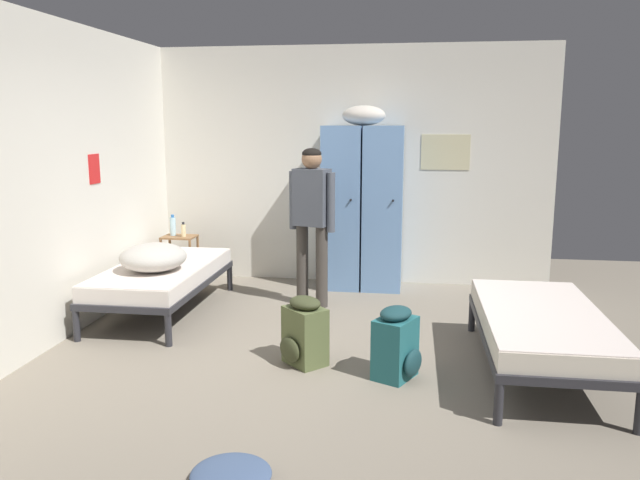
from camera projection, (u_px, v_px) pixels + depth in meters
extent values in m
plane|color=gray|center=(315.00, 364.00, 4.97)|extent=(8.65, 8.65, 0.00)
cube|color=silver|center=(350.00, 166.00, 7.38)|extent=(4.66, 0.06, 2.76)
cube|color=silver|center=(33.00, 186.00, 5.05)|extent=(0.06, 5.40, 2.76)
cube|color=beige|center=(445.00, 152.00, 7.16)|extent=(0.55, 0.01, 0.40)
cube|color=red|center=(94.00, 169.00, 5.95)|extent=(0.01, 0.20, 0.28)
cube|color=#6B93C6|center=(342.00, 208.00, 7.17)|extent=(0.44, 0.52, 1.85)
cylinder|color=black|center=(351.00, 200.00, 6.86)|extent=(0.02, 0.03, 0.02)
cube|color=#6B93C6|center=(383.00, 208.00, 7.10)|extent=(0.44, 0.52, 1.85)
cylinder|color=black|center=(393.00, 201.00, 6.79)|extent=(0.02, 0.03, 0.02)
ellipsoid|color=beige|center=(364.00, 115.00, 6.94)|extent=(0.48, 0.36, 0.22)
cylinder|color=brown|center=(162.00, 262.00, 7.32)|extent=(0.03, 0.03, 0.55)
cylinder|color=brown|center=(190.00, 263.00, 7.27)|extent=(0.03, 0.03, 0.55)
cylinder|color=brown|center=(170.00, 258.00, 7.58)|extent=(0.03, 0.03, 0.55)
cylinder|color=brown|center=(198.00, 259.00, 7.53)|extent=(0.03, 0.03, 0.55)
cube|color=brown|center=(181.00, 267.00, 7.44)|extent=(0.38, 0.30, 0.02)
cube|color=brown|center=(179.00, 237.00, 7.37)|extent=(0.38, 0.30, 0.02)
cylinder|color=#28282D|center=(76.00, 326.00, 5.46)|extent=(0.06, 0.06, 0.28)
cylinder|color=#28282D|center=(168.00, 330.00, 5.34)|extent=(0.06, 0.06, 0.28)
cylinder|color=#28282D|center=(159.00, 276.00, 7.25)|extent=(0.06, 0.06, 0.28)
cylinder|color=#28282D|center=(230.00, 278.00, 7.13)|extent=(0.06, 0.06, 0.28)
cube|color=#28282D|center=(162.00, 282.00, 6.26)|extent=(0.90, 1.90, 0.06)
cube|color=silver|center=(162.00, 273.00, 6.25)|extent=(0.87, 1.84, 0.14)
cube|color=silver|center=(162.00, 265.00, 6.23)|extent=(0.86, 1.82, 0.01)
cylinder|color=#28282D|center=(568.00, 320.00, 5.62)|extent=(0.06, 0.06, 0.28)
cylinder|color=#28282D|center=(472.00, 316.00, 5.74)|extent=(0.06, 0.06, 0.28)
cylinder|color=#28282D|center=(640.00, 412.00, 3.83)|extent=(0.06, 0.06, 0.28)
cylinder|color=#28282D|center=(499.00, 404.00, 3.95)|extent=(0.06, 0.06, 0.28)
cube|color=#28282D|center=(541.00, 333.00, 4.75)|extent=(0.90, 1.90, 0.06)
cube|color=beige|center=(541.00, 321.00, 4.73)|extent=(0.87, 1.84, 0.14)
cube|color=silver|center=(542.00, 311.00, 4.72)|extent=(0.86, 1.82, 0.01)
ellipsoid|color=#B7B2A8|center=(153.00, 257.00, 5.97)|extent=(0.63, 0.65, 0.26)
cylinder|color=#3D3833|center=(322.00, 267.00, 6.44)|extent=(0.12, 0.12, 0.85)
cylinder|color=#3D3833|center=(302.00, 265.00, 6.54)|extent=(0.12, 0.12, 0.85)
cube|color=#474C56|center=(312.00, 197.00, 6.36)|extent=(0.40, 0.31, 0.58)
cylinder|color=#474C56|center=(331.00, 203.00, 6.27)|extent=(0.08, 0.08, 0.60)
cylinder|color=#474C56|center=(293.00, 200.00, 6.47)|extent=(0.08, 0.08, 0.60)
sphere|color=#936B4C|center=(312.00, 159.00, 6.29)|extent=(0.21, 0.21, 0.21)
ellipsoid|color=black|center=(312.00, 154.00, 6.28)|extent=(0.20, 0.20, 0.11)
cylinder|color=#B2DBEA|center=(173.00, 226.00, 7.38)|extent=(0.07, 0.07, 0.22)
cylinder|color=#2666B2|center=(173.00, 216.00, 7.36)|extent=(0.04, 0.04, 0.03)
cylinder|color=beige|center=(183.00, 231.00, 7.31)|extent=(0.05, 0.05, 0.15)
cylinder|color=black|center=(183.00, 223.00, 7.29)|extent=(0.03, 0.03, 0.03)
cube|color=#566038|center=(305.00, 336.00, 4.94)|extent=(0.40, 0.40, 0.46)
ellipsoid|color=#383D23|center=(289.00, 350.00, 4.86)|extent=(0.23, 0.23, 0.20)
ellipsoid|color=#383D23|center=(305.00, 303.00, 4.89)|extent=(0.36, 0.36, 0.10)
cube|color=black|center=(312.00, 327.00, 5.08)|extent=(0.05, 0.05, 0.32)
cube|color=black|center=(325.00, 333.00, 4.94)|extent=(0.05, 0.05, 0.32)
cube|color=#23666B|center=(395.00, 348.00, 4.67)|extent=(0.36, 0.39, 0.46)
ellipsoid|color=#193D42|center=(413.00, 363.00, 4.60)|extent=(0.18, 0.25, 0.20)
ellipsoid|color=#193D42|center=(396.00, 313.00, 4.62)|extent=(0.32, 0.35, 0.10)
cube|color=black|center=(373.00, 345.00, 4.67)|extent=(0.04, 0.06, 0.32)
cube|color=black|center=(385.00, 338.00, 4.81)|extent=(0.04, 0.06, 0.32)
ellipsoid|color=#42567A|center=(231.00, 474.00, 3.33)|extent=(0.44, 0.43, 0.09)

